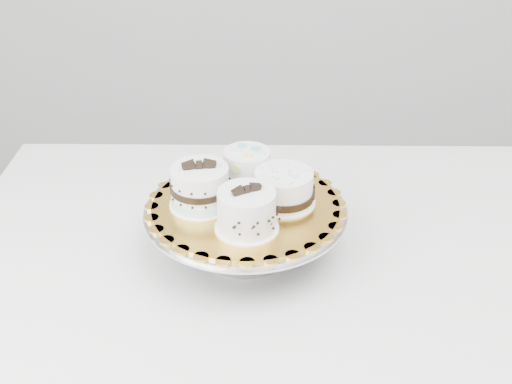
{
  "coord_description": "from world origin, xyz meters",
  "views": [
    {
      "loc": [
        -0.12,
        -0.76,
        1.48
      ],
      "look_at": [
        -0.09,
        0.24,
        0.87
      ],
      "focal_mm": 45.0,
      "sensor_mm": 36.0,
      "label": 1
    }
  ],
  "objects_px": {
    "cake_board": "(246,205)",
    "cake_ribbon": "(284,188)",
    "cake_banded": "(200,188)",
    "cake_swirl": "(247,211)",
    "cake_dots": "(247,167)",
    "table": "(269,271)",
    "cake_stand": "(246,221)"
  },
  "relations": [
    {
      "from": "cake_board",
      "to": "table",
      "type": "bearing_deg",
      "value": 35.27
    },
    {
      "from": "cake_dots",
      "to": "cake_board",
      "type": "bearing_deg",
      "value": -82.06
    },
    {
      "from": "cake_swirl",
      "to": "cake_dots",
      "type": "xyz_separation_m",
      "value": [
        0.0,
        0.16,
        -0.0
      ]
    },
    {
      "from": "cake_ribbon",
      "to": "table",
      "type": "bearing_deg",
      "value": 139.44
    },
    {
      "from": "table",
      "to": "cake_stand",
      "type": "height_order",
      "value": "cake_stand"
    },
    {
      "from": "cake_board",
      "to": "cake_banded",
      "type": "bearing_deg",
      "value": 178.38
    },
    {
      "from": "cake_stand",
      "to": "cake_dots",
      "type": "bearing_deg",
      "value": 86.97
    },
    {
      "from": "cake_board",
      "to": "cake_banded",
      "type": "relative_size",
      "value": 2.97
    },
    {
      "from": "cake_banded",
      "to": "cake_stand",
      "type": "bearing_deg",
      "value": -8.51
    },
    {
      "from": "cake_stand",
      "to": "cake_banded",
      "type": "xyz_separation_m",
      "value": [
        -0.08,
        0.0,
        0.07
      ]
    },
    {
      "from": "cake_stand",
      "to": "cake_ribbon",
      "type": "xyz_separation_m",
      "value": [
        0.07,
        0.01,
        0.07
      ]
    },
    {
      "from": "table",
      "to": "cake_banded",
      "type": "height_order",
      "value": "cake_banded"
    },
    {
      "from": "cake_banded",
      "to": "cake_dots",
      "type": "distance_m",
      "value": 0.12
    },
    {
      "from": "cake_dots",
      "to": "cake_banded",
      "type": "bearing_deg",
      "value": -126.33
    },
    {
      "from": "cake_ribbon",
      "to": "cake_banded",
      "type": "bearing_deg",
      "value": -171.96
    },
    {
      "from": "table",
      "to": "cake_dots",
      "type": "xyz_separation_m",
      "value": [
        -0.04,
        0.05,
        0.21
      ]
    },
    {
      "from": "cake_dots",
      "to": "table",
      "type": "bearing_deg",
      "value": -38.42
    },
    {
      "from": "table",
      "to": "cake_ribbon",
      "type": "relative_size",
      "value": 10.22
    },
    {
      "from": "cake_board",
      "to": "cake_ribbon",
      "type": "relative_size",
      "value": 2.77
    },
    {
      "from": "cake_stand",
      "to": "cake_ribbon",
      "type": "distance_m",
      "value": 0.1
    },
    {
      "from": "cake_board",
      "to": "cake_dots",
      "type": "distance_m",
      "value": 0.09
    },
    {
      "from": "cake_dots",
      "to": "cake_ribbon",
      "type": "relative_size",
      "value": 0.9
    },
    {
      "from": "cake_stand",
      "to": "cake_banded",
      "type": "bearing_deg",
      "value": 178.38
    },
    {
      "from": "cake_swirl",
      "to": "cake_ribbon",
      "type": "height_order",
      "value": "cake_swirl"
    },
    {
      "from": "cake_swirl",
      "to": "table",
      "type": "bearing_deg",
      "value": 42.41
    },
    {
      "from": "cake_banded",
      "to": "cake_ribbon",
      "type": "distance_m",
      "value": 0.15
    },
    {
      "from": "cake_board",
      "to": "cake_ribbon",
      "type": "height_order",
      "value": "cake_ribbon"
    },
    {
      "from": "table",
      "to": "cake_dots",
      "type": "height_order",
      "value": "cake_dots"
    },
    {
      "from": "cake_banded",
      "to": "cake_swirl",
      "type": "bearing_deg",
      "value": -51.11
    },
    {
      "from": "table",
      "to": "cake_stand",
      "type": "relative_size",
      "value": 3.39
    },
    {
      "from": "cake_swirl",
      "to": "cake_dots",
      "type": "distance_m",
      "value": 0.16
    },
    {
      "from": "cake_banded",
      "to": "cake_ribbon",
      "type": "bearing_deg",
      "value": -5.34
    }
  ]
}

